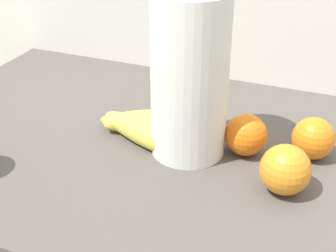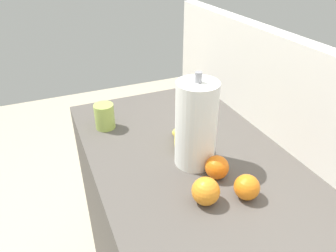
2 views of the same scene
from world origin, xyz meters
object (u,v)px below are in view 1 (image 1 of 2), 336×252
Objects in this scene: orange_front at (313,138)px; paper_towel_roll at (190,77)px; banana_bunch at (150,128)px; orange_back_right at (285,170)px; orange_center at (246,135)px.

orange_front is 0.23m from paper_towel_roll.
banana_bunch is 2.90× the size of orange_back_right.
paper_towel_roll reaches higher than orange_front.
orange_center is 0.11m from orange_back_right.
orange_back_right is at bearing -103.72° from orange_front.
orange_back_right reaches higher than orange_front.
orange_front is (0.27, 0.04, 0.01)m from banana_bunch.
orange_back_right is at bearing -17.75° from paper_towel_roll.
banana_bunch is 0.28m from orange_front.
banana_bunch is 0.14m from paper_towel_roll.
orange_front is at bearing 16.04° from orange_center.
paper_towel_roll is at bearing -164.06° from orange_front.
orange_back_right is at bearing -45.96° from orange_center.
paper_towel_roll is (-0.17, 0.05, 0.10)m from orange_back_right.
banana_bunch is 0.17m from orange_center.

